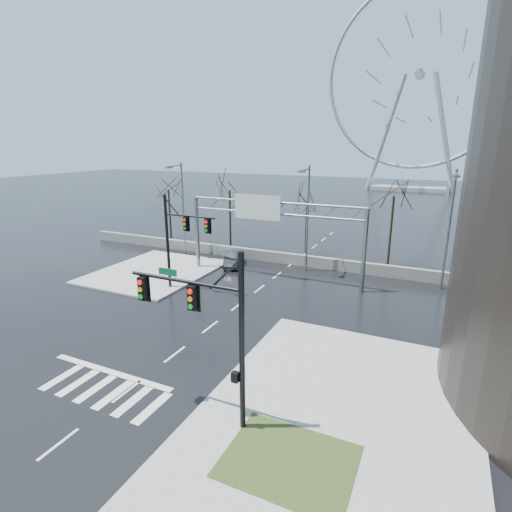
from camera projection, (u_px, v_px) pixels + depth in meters
The scene contains 18 objects.
ground at pixel (175, 354), 23.43m from camera, with size 260.00×260.00×0.00m, color black.
sidewalk_right_ext at pixel (353, 376), 21.10m from camera, with size 12.00×10.00×0.15m, color gray.
sidewalk_far at pixel (155, 271), 38.33m from camera, with size 10.00×12.00×0.15m, color gray.
grass_strip at pixel (289, 461), 15.37m from camera, with size 5.00×4.00×0.02m, color #2E3C19.
barrier_wall at pixel (292, 259), 40.72m from camera, with size 52.00×0.50×1.10m, color slate.
signal_mast_near at pixel (212, 321), 16.49m from camera, with size 5.52×0.41×8.00m.
signal_mast_far at pixel (178, 234), 32.30m from camera, with size 4.72×0.41×8.00m.
sign_gantry at pixel (269, 223), 35.21m from camera, with size 16.36×0.40×7.60m.
streetlight_left at pixel (181, 202), 42.53m from camera, with size 0.50×2.55×10.00m.
streetlight_mid at pixel (307, 211), 36.85m from camera, with size 0.50×2.55×10.00m.
streetlight_right at pixel (450, 222), 31.98m from camera, with size 0.50×2.55×10.00m.
tree_far_left at pixel (169, 196), 50.14m from camera, with size 3.50×3.50×7.00m.
tree_left at pixel (230, 197), 45.94m from camera, with size 3.75×3.75×7.50m.
tree_center at pixel (307, 208), 43.38m from camera, with size 3.25×3.25×6.50m.
tree_right at pixel (393, 205), 38.58m from camera, with size 3.90×3.90×7.80m.
tree_far_right at pixel (486, 218), 35.99m from camera, with size 3.40×3.40×6.80m.
ferris_wheel at pixel (419, 82), 97.12m from camera, with size 45.00×6.00×50.91m.
car at pixel (233, 259), 40.18m from camera, with size 1.50×4.31×1.42m, color black.
Camera 1 is at (13.17, -16.99, 11.96)m, focal length 28.00 mm.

